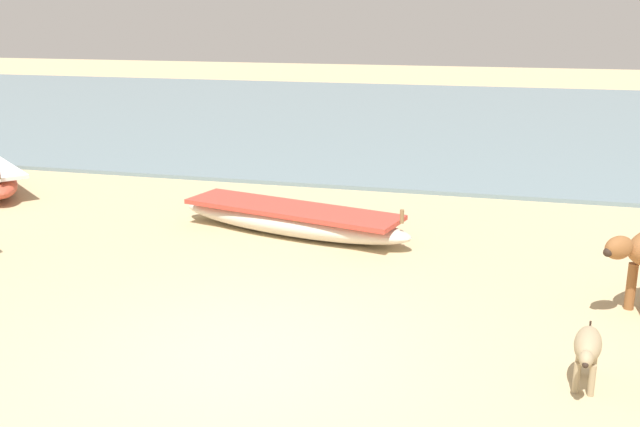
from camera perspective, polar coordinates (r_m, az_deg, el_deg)
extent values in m
plane|color=tan|center=(7.36, -5.98, -11.45)|extent=(80.00, 80.00, 0.00)
cube|color=slate|center=(23.63, 8.87, 7.49)|extent=(60.00, 20.00, 0.08)
ellipsoid|color=beige|center=(11.19, -2.25, -0.55)|extent=(4.06, 1.79, 0.43)
cube|color=#CC3F33|center=(11.14, -2.26, 0.35)|extent=(3.59, 1.66, 0.07)
cube|color=olive|center=(11.02, -0.92, -0.17)|extent=(0.29, 0.75, 0.04)
cylinder|color=olive|center=(10.33, 6.47, -0.23)|extent=(0.06, 0.06, 0.20)
ellipsoid|color=tan|center=(7.13, 20.36, -9.64)|extent=(0.32, 0.63, 0.26)
ellipsoid|color=tan|center=(6.74, 20.23, -10.69)|extent=(0.15, 0.21, 0.14)
sphere|color=#2D2119|center=(6.67, 20.18, -11.14)|extent=(0.06, 0.06, 0.06)
cylinder|color=tan|center=(7.08, 20.63, -12.21)|extent=(0.06, 0.06, 0.30)
cylinder|color=tan|center=(7.08, 19.55, -12.10)|extent=(0.06, 0.06, 0.30)
cylinder|color=tan|center=(7.40, 20.75, -10.98)|extent=(0.06, 0.06, 0.30)
cylinder|color=tan|center=(7.40, 19.72, -10.88)|extent=(0.06, 0.06, 0.30)
cylinder|color=#2D2119|center=(7.43, 20.46, -8.82)|extent=(0.02, 0.02, 0.25)
ellipsoid|color=brown|center=(8.56, 22.50, -2.50)|extent=(0.42, 0.41, 0.26)
sphere|color=#2D2119|center=(8.45, 21.74, -2.86)|extent=(0.14, 0.14, 0.10)
cylinder|color=brown|center=(9.12, 23.31, -5.29)|extent=(0.11, 0.11, 0.56)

